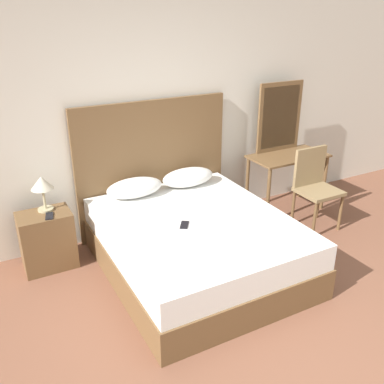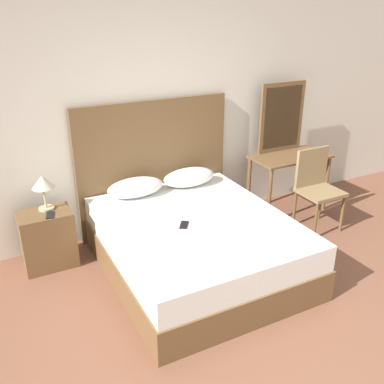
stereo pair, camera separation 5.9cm
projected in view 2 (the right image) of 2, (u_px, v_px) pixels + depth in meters
name	position (u px, v px, depth m)	size (l,w,h in m)	color
ground_plane	(291.00, 382.00, 3.00)	(16.00, 16.00, 0.00)	brown
wall_back	(144.00, 114.00, 4.61)	(10.00, 0.06, 2.70)	silver
bed	(197.00, 245.00, 4.18)	(1.69, 2.00, 0.56)	brown
headboard	(154.00, 167.00, 4.82)	(1.77, 0.05, 1.51)	brown
pillow_left	(135.00, 187.00, 4.54)	(0.61, 0.32, 0.20)	white
pillow_right	(189.00, 177.00, 4.80)	(0.61, 0.32, 0.20)	white
phone_on_bed	(184.00, 225.00, 3.96)	(0.14, 0.16, 0.01)	black
nightstand	(48.00, 239.00, 4.25)	(0.50, 0.35, 0.59)	brown
table_lamp	(43.00, 184.00, 4.10)	(0.21, 0.21, 0.35)	tan
phone_on_nightstand	(50.00, 215.00, 4.08)	(0.10, 0.16, 0.01)	black
vanity_desk	(290.00, 165.00, 5.29)	(0.97, 0.51, 0.74)	brown
vanity_mirror	(282.00, 117.00, 5.25)	(0.63, 0.03, 0.86)	brown
chair	(316.00, 183.00, 4.93)	(0.46, 0.42, 0.94)	olive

